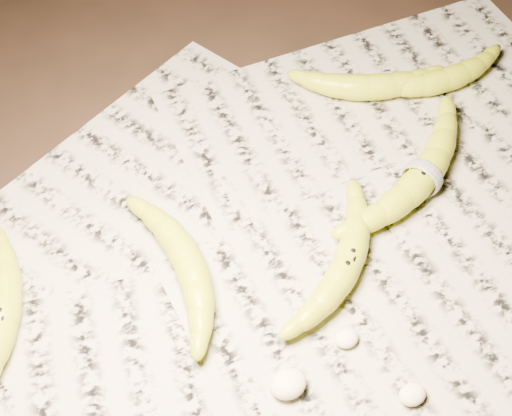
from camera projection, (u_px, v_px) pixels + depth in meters
name	position (u px, v px, depth m)	size (l,w,h in m)	color
ground	(281.00, 248.00, 0.84)	(3.00, 3.00, 0.00)	black
newspaper_patch	(305.00, 263.00, 0.82)	(0.90, 0.70, 0.01)	#A29E8B
banana_left_b	(188.00, 261.00, 0.79)	(0.19, 0.06, 0.04)	#D0D01A
banana_center	(347.00, 262.00, 0.79)	(0.19, 0.06, 0.04)	#D0D01A
banana_taped	(423.00, 176.00, 0.87)	(0.24, 0.06, 0.04)	#D0D01A
banana_upper_a	(444.00, 78.00, 0.97)	(0.18, 0.06, 0.03)	#D0D01A
banana_upper_b	(369.00, 85.00, 0.96)	(0.18, 0.06, 0.04)	#D0D01A
measuring_tape	(423.00, 176.00, 0.87)	(0.05, 0.05, 0.00)	white
flesh_chunk_a	(288.00, 382.00, 0.72)	(0.04, 0.03, 0.02)	beige
flesh_chunk_b	(413.00, 393.00, 0.71)	(0.03, 0.02, 0.02)	beige
flesh_chunk_c	(347.00, 336.00, 0.75)	(0.03, 0.02, 0.02)	beige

